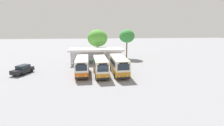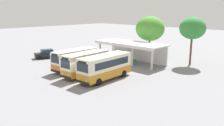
{
  "view_description": "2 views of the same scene",
  "coord_description": "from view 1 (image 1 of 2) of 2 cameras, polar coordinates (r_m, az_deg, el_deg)",
  "views": [
    {
      "loc": [
        -0.85,
        -25.15,
        8.56
      ],
      "look_at": [
        1.96,
        6.89,
        1.25
      ],
      "focal_mm": 26.22,
      "sensor_mm": 36.0,
      "label": 1
    },
    {
      "loc": [
        23.25,
        -16.67,
        8.73
      ],
      "look_at": [
        1.92,
        5.37,
        1.63
      ],
      "focal_mm": 36.96,
      "sensor_mm": 36.0,
      "label": 2
    }
  ],
  "objects": [
    {
      "name": "roadside_tree_behind_canopy",
      "position": [
        43.37,
        -5.07,
        8.59
      ],
      "size": [
        5.18,
        5.18,
        7.62
      ],
      "color": "brown",
      "rests_on": "ground"
    },
    {
      "name": "city_bus_middle_cream",
      "position": [
        29.34,
        2.42,
        -0.63
      ],
      "size": [
        2.8,
        8.0,
        3.16
      ],
      "color": "black",
      "rests_on": "ground"
    },
    {
      "name": "waiting_chair_fourth_seat",
      "position": [
        38.29,
        -4.84,
        0.64
      ],
      "size": [
        0.46,
        0.46,
        0.86
      ],
      "color": "slate",
      "rests_on": "ground"
    },
    {
      "name": "roadside_tree_east_of_canopy",
      "position": [
        44.31,
        5.23,
        9.28
      ],
      "size": [
        4.08,
        4.08,
        7.64
      ],
      "color": "brown",
      "rests_on": "ground"
    },
    {
      "name": "parked_car_flank",
      "position": [
        33.91,
        -28.69,
        -1.99
      ],
      "size": [
        3.03,
        4.4,
        1.62
      ],
      "color": "black",
      "rests_on": "ground"
    },
    {
      "name": "waiting_chair_middle_seat",
      "position": [
        38.35,
        -5.77,
        0.64
      ],
      "size": [
        0.46,
        0.46,
        0.86
      ],
      "color": "slate",
      "rests_on": "ground"
    },
    {
      "name": "terminal_canopy",
      "position": [
        39.12,
        -5.46,
        3.9
      ],
      "size": [
        12.51,
        4.54,
        3.4
      ],
      "color": "silver",
      "rests_on": "ground"
    },
    {
      "name": "city_bus_second_in_row",
      "position": [
        28.64,
        -3.96,
        -1.03
      ],
      "size": [
        2.71,
        7.28,
        3.12
      ],
      "color": "black",
      "rests_on": "ground"
    },
    {
      "name": "ground_plane",
      "position": [
        26.58,
        -2.93,
        -6.0
      ],
      "size": [
        180.0,
        180.0,
        0.0
      ],
      "primitive_type": "plane",
      "color": "gray"
    },
    {
      "name": "waiting_chair_end_by_column",
      "position": [
        38.39,
        -7.64,
        0.6
      ],
      "size": [
        0.46,
        0.46,
        0.86
      ],
      "color": "slate",
      "rests_on": "ground"
    },
    {
      "name": "city_bus_nearest_orange",
      "position": [
        29.55,
        -10.35,
        -0.84
      ],
      "size": [
        2.6,
        7.52,
        3.05
      ],
      "color": "black",
      "rests_on": "ground"
    },
    {
      "name": "waiting_chair_fifth_seat",
      "position": [
        38.35,
        -3.91,
        0.68
      ],
      "size": [
        0.46,
        0.46,
        0.86
      ],
      "color": "slate",
      "rests_on": "ground"
    },
    {
      "name": "waiting_chair_far_end_seat",
      "position": [
        38.26,
        -2.97,
        0.66
      ],
      "size": [
        0.46,
        0.46,
        0.86
      ],
      "color": "slate",
      "rests_on": "ground"
    },
    {
      "name": "waiting_chair_second_from_end",
      "position": [
        38.3,
        -6.71,
        0.6
      ],
      "size": [
        0.46,
        0.46,
        0.86
      ],
      "color": "slate",
      "rests_on": "ground"
    }
  ]
}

